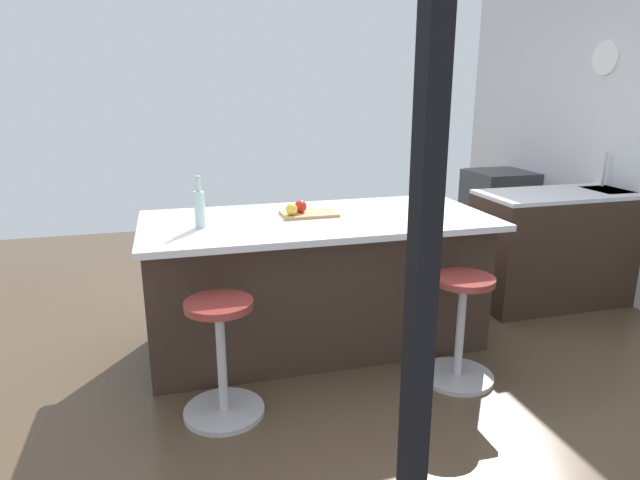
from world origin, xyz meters
TOP-DOWN VIEW (x-y plane):
  - ground_plane at (0.00, 0.00)m, footprint 6.87×6.87m
  - window_panel_rear at (0.00, 2.52)m, footprint 5.29×0.12m
  - sink_cabinet at (-2.30, -0.14)m, footprint 1.85×0.60m
  - oven_range at (-2.29, -1.41)m, footprint 0.60×0.61m
  - kitchen_island at (0.07, 0.11)m, footprint 2.24×1.03m
  - stool_by_window at (-0.63, 0.81)m, footprint 0.44×0.44m
  - stool_middle at (0.78, 0.81)m, footprint 0.44×0.44m
  - cutting_board at (0.11, 0.07)m, footprint 0.36×0.24m
  - apple_yellow at (0.24, 0.12)m, footprint 0.08×0.08m
  - apple_red at (0.17, 0.07)m, footprint 0.08×0.08m
  - water_bottle at (0.82, 0.22)m, footprint 0.06×0.06m

SIDE VIEW (x-z plane):
  - ground_plane at x=0.00m, z-range 0.00..0.00m
  - stool_by_window at x=-0.63m, z-range -0.02..0.64m
  - stool_middle at x=0.78m, z-range -0.02..0.64m
  - oven_range at x=-2.29m, z-range 0.00..0.89m
  - kitchen_island at x=0.07m, z-range 0.01..0.92m
  - sink_cabinet at x=-2.30m, z-range -0.13..1.07m
  - cutting_board at x=0.11m, z-range 0.91..0.93m
  - window_panel_rear at x=0.00m, z-range -0.41..2.30m
  - apple_yellow at x=0.24m, z-range 0.93..1.01m
  - apple_red at x=0.17m, z-range 0.93..1.01m
  - water_bottle at x=0.82m, z-range 0.88..1.19m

